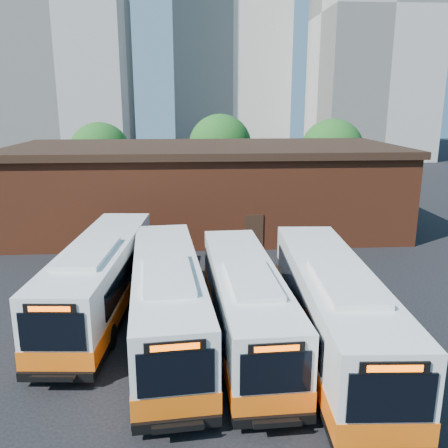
{
  "coord_description": "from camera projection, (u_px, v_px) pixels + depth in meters",
  "views": [
    {
      "loc": [
        -1.01,
        -15.73,
        9.47
      ],
      "look_at": [
        0.55,
        6.99,
        3.62
      ],
      "focal_mm": 38.0,
      "sensor_mm": 36.0,
      "label": 1
    }
  ],
  "objects": [
    {
      "name": "ground",
      "position": [
        222.0,
        365.0,
        17.62
      ],
      "size": [
        220.0,
        220.0,
        0.0
      ],
      "primitive_type": "plane",
      "color": "black"
    },
    {
      "name": "bus_west",
      "position": [
        101.0,
        280.0,
        21.75
      ],
      "size": [
        3.58,
        12.95,
        3.49
      ],
      "rotation": [
        0.0,
        0.0,
        -0.08
      ],
      "color": "white",
      "rests_on": "ground"
    },
    {
      "name": "bus_midwest",
      "position": [
        167.0,
        303.0,
        19.26
      ],
      "size": [
        3.71,
        12.89,
        3.47
      ],
      "rotation": [
        0.0,
        0.0,
        0.09
      ],
      "color": "white",
      "rests_on": "ground"
    },
    {
      "name": "bus_mideast",
      "position": [
        245.0,
        305.0,
        19.2
      ],
      "size": [
        2.96,
        12.13,
        3.28
      ],
      "rotation": [
        0.0,
        0.0,
        0.04
      ],
      "color": "white",
      "rests_on": "ground"
    },
    {
      "name": "bus_east",
      "position": [
        332.0,
        312.0,
        18.32
      ],
      "size": [
        3.39,
        13.28,
        3.58
      ],
      "rotation": [
        0.0,
        0.0,
        -0.05
      ],
      "color": "white",
      "rests_on": "ground"
    },
    {
      "name": "transit_worker",
      "position": [
        223.0,
        360.0,
        16.08
      ],
      "size": [
        0.59,
        0.79,
        1.97
      ],
      "primitive_type": "imported",
      "rotation": [
        0.0,
        0.0,
        1.75
      ],
      "color": "#131636",
      "rests_on": "ground"
    },
    {
      "name": "depot_building",
      "position": [
        205.0,
        186.0,
        36.14
      ],
      "size": [
        28.6,
        12.6,
        6.4
      ],
      "color": "maroon",
      "rests_on": "ground"
    },
    {
      "name": "tree_west",
      "position": [
        100.0,
        153.0,
        46.73
      ],
      "size": [
        6.0,
        6.0,
        7.65
      ],
      "color": "#382314",
      "rests_on": "ground"
    },
    {
      "name": "tree_mid",
      "position": [
        220.0,
        146.0,
        49.35
      ],
      "size": [
        6.56,
        6.56,
        8.36
      ],
      "color": "#382314",
      "rests_on": "ground"
    },
    {
      "name": "tree_east",
      "position": [
        332.0,
        150.0,
        47.24
      ],
      "size": [
        6.24,
        6.24,
        7.96
      ],
      "color": "#382314",
      "rests_on": "ground"
    },
    {
      "name": "tower_right",
      "position": [
        374.0,
        11.0,
        79.26
      ],
      "size": [
        18.0,
        18.0,
        49.2
      ],
      "color": "#B9B3AA",
      "rests_on": "ground"
    }
  ]
}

